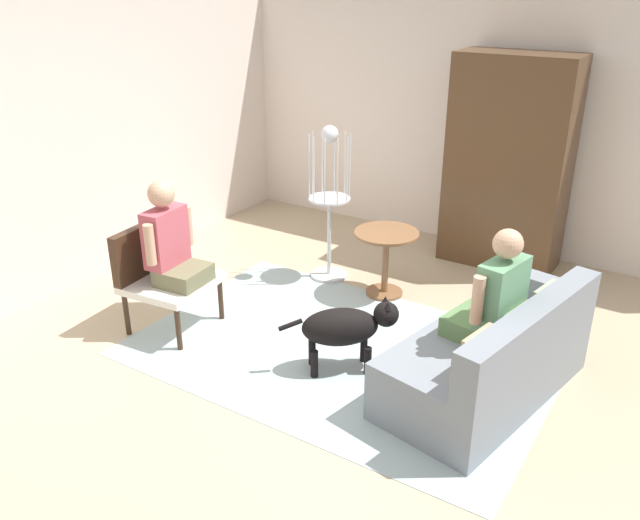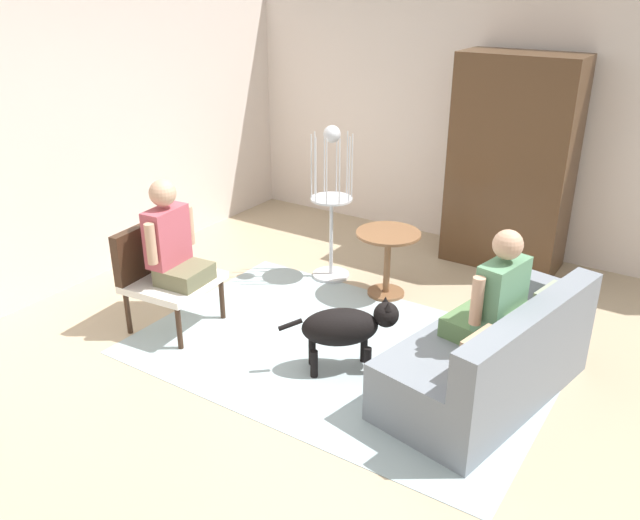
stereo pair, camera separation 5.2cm
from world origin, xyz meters
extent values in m
plane|color=tan|center=(0.00, 0.00, 0.00)|extent=(6.80, 6.80, 0.00)
cube|color=silver|center=(0.00, 2.89, 1.32)|extent=(6.13, 0.12, 2.64)
cube|color=silver|center=(-2.83, 0.30, 1.32)|extent=(0.12, 6.27, 2.64)
cube|color=#9EB2B7|center=(-0.01, 0.09, 0.00)|extent=(3.17, 2.12, 0.01)
cube|color=slate|center=(1.10, 0.16, 0.22)|extent=(1.11, 1.76, 0.44)
cube|color=slate|center=(1.41, 0.10, 0.61)|extent=(0.50, 1.64, 0.35)
cube|color=slate|center=(1.24, 0.87, 0.55)|extent=(0.82, 0.33, 0.22)
cube|color=tan|center=(1.20, -0.28, 0.58)|extent=(0.16, 0.33, 0.28)
cube|color=#C6B284|center=(1.29, 0.17, 0.58)|extent=(0.16, 0.33, 0.28)
cube|color=gray|center=(1.38, 0.60, 0.58)|extent=(0.16, 0.32, 0.28)
cylinder|color=#382316|center=(-1.16, -0.01, 0.19)|extent=(0.04, 0.04, 0.37)
cylinder|color=#382316|center=(-1.11, -0.57, 0.19)|extent=(0.04, 0.04, 0.37)
cylinder|color=#382316|center=(-1.69, -0.05, 0.19)|extent=(0.04, 0.04, 0.37)
cylinder|color=#382316|center=(-1.64, -0.62, 0.19)|extent=(0.04, 0.04, 0.37)
cube|color=white|center=(-1.40, -0.31, 0.40)|extent=(0.69, 0.72, 0.06)
cube|color=#382316|center=(-1.67, -0.34, 0.65)|extent=(0.14, 0.67, 0.43)
cube|color=#557748|center=(1.02, 0.17, 0.51)|extent=(0.44, 0.46, 0.14)
cube|color=#598C66|center=(1.17, 0.14, 0.81)|extent=(0.25, 0.42, 0.46)
sphere|color=tan|center=(1.17, 0.14, 1.16)|extent=(0.20, 0.20, 0.20)
cylinder|color=tan|center=(1.08, -0.08, 0.83)|extent=(0.08, 0.08, 0.33)
cylinder|color=tan|center=(1.18, 0.38, 0.83)|extent=(0.08, 0.08, 0.33)
cube|color=#696649|center=(-1.27, -0.30, 0.50)|extent=(0.39, 0.41, 0.14)
cube|color=#B24C59|center=(-1.42, -0.31, 0.81)|extent=(0.21, 0.39, 0.47)
sphere|color=tan|center=(-1.42, -0.31, 1.17)|extent=(0.21, 0.21, 0.21)
cylinder|color=tan|center=(-1.40, -0.08, 0.83)|extent=(0.08, 0.08, 0.33)
cylinder|color=tan|center=(-1.36, -0.54, 0.83)|extent=(0.08, 0.08, 0.33)
cylinder|color=brown|center=(-0.19, 1.17, 0.61)|extent=(0.58, 0.58, 0.02)
cylinder|color=brown|center=(-0.19, 1.17, 0.30)|extent=(0.06, 0.06, 0.59)
cylinder|color=brown|center=(-0.19, 1.17, 0.01)|extent=(0.34, 0.34, 0.03)
ellipsoid|color=black|center=(0.10, -0.13, 0.36)|extent=(0.62, 0.58, 0.28)
sphere|color=black|center=(0.37, 0.08, 0.45)|extent=(0.19, 0.19, 0.19)
cone|color=black|center=(0.34, 0.12, 0.54)|extent=(0.06, 0.06, 0.06)
cone|color=black|center=(0.40, 0.05, 0.54)|extent=(0.06, 0.06, 0.06)
cylinder|color=black|center=(-0.18, -0.36, 0.40)|extent=(0.16, 0.14, 0.10)
cylinder|color=black|center=(0.20, 0.06, 0.11)|extent=(0.06, 0.06, 0.22)
cylinder|color=black|center=(0.31, -0.07, 0.11)|extent=(0.06, 0.06, 0.22)
cylinder|color=black|center=(-0.11, -0.19, 0.11)|extent=(0.06, 0.06, 0.22)
cylinder|color=black|center=(0.00, -0.32, 0.11)|extent=(0.06, 0.06, 0.22)
cylinder|color=silver|center=(-0.83, 1.22, 0.01)|extent=(0.36, 0.36, 0.03)
cylinder|color=silver|center=(-0.83, 1.22, 0.40)|extent=(0.04, 0.04, 0.79)
cylinder|color=silver|center=(-0.83, 1.22, 0.80)|extent=(0.39, 0.39, 0.02)
cylinder|color=silver|center=(-0.64, 1.22, 1.11)|extent=(0.01, 0.01, 0.60)
cylinder|color=silver|center=(-0.68, 1.33, 1.11)|extent=(0.01, 0.01, 0.60)
cylinder|color=silver|center=(-0.77, 1.40, 1.11)|extent=(0.01, 0.01, 0.60)
cylinder|color=silver|center=(-0.89, 1.40, 1.11)|extent=(0.01, 0.01, 0.60)
cylinder|color=silver|center=(-0.98, 1.33, 1.11)|extent=(0.01, 0.01, 0.60)
cylinder|color=silver|center=(-1.01, 1.22, 1.11)|extent=(0.01, 0.01, 0.60)
cylinder|color=silver|center=(-0.98, 1.11, 1.11)|extent=(0.01, 0.01, 0.60)
cylinder|color=silver|center=(-0.89, 1.05, 1.11)|extent=(0.01, 0.01, 0.60)
cylinder|color=silver|center=(-0.77, 1.05, 1.11)|extent=(0.01, 0.01, 0.60)
cylinder|color=silver|center=(-0.68, 1.11, 1.11)|extent=(0.01, 0.01, 0.60)
sphere|color=silver|center=(-0.83, 1.22, 1.41)|extent=(0.16, 0.16, 0.16)
cube|color=#4C331E|center=(0.45, 2.48, 1.04)|extent=(1.13, 0.56, 2.08)
camera|label=1|loc=(2.21, -3.72, 2.73)|focal=36.54mm
camera|label=2|loc=(2.25, -3.69, 2.73)|focal=36.54mm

